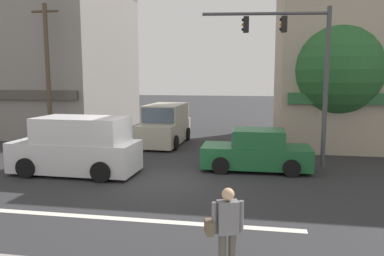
% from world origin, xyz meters
% --- Properties ---
extents(ground_plane, '(120.00, 120.00, 0.00)m').
position_xyz_m(ground_plane, '(0.00, 0.00, 0.00)').
color(ground_plane, '#2B2B2D').
extents(lane_marking_stripe, '(9.00, 0.24, 0.01)m').
position_xyz_m(lane_marking_stripe, '(0.00, -3.50, 0.00)').
color(lane_marking_stripe, silver).
rests_on(lane_marking_stripe, ground).
extents(building_left_block, '(11.08, 9.64, 9.34)m').
position_xyz_m(building_left_block, '(-11.33, 11.08, 4.67)').
color(building_left_block, gray).
rests_on(building_left_block, ground).
extents(street_tree, '(4.18, 4.18, 5.96)m').
position_xyz_m(street_tree, '(6.86, 6.25, 3.86)').
color(street_tree, '#4C3823').
rests_on(street_tree, ground).
extents(utility_pole_near_left, '(1.40, 0.22, 7.20)m').
position_xyz_m(utility_pole_near_left, '(-7.30, 5.59, 3.75)').
color(utility_pole_near_left, brown).
rests_on(utility_pole_near_left, ground).
extents(traffic_light_mast, '(4.86, 0.71, 6.20)m').
position_xyz_m(traffic_light_mast, '(4.91, 3.04, 4.18)').
color(traffic_light_mast, '#47474C').
rests_on(traffic_light_mast, ground).
extents(van_waiting_far, '(2.12, 4.64, 2.11)m').
position_xyz_m(van_waiting_far, '(-1.55, 7.15, 1.01)').
color(van_waiting_far, '#B7B29E').
rests_on(van_waiting_far, ground).
extents(sedan_approaching_near, '(4.12, 1.92, 1.58)m').
position_xyz_m(sedan_approaching_near, '(3.28, 2.20, 0.71)').
color(sedan_approaching_near, '#1E6033').
rests_on(sedan_approaching_near, ground).
extents(van_crossing_rightbound, '(4.65, 2.13, 2.11)m').
position_xyz_m(van_crossing_rightbound, '(-3.20, 0.49, 1.01)').
color(van_crossing_rightbound, silver).
rests_on(van_crossing_rightbound, ground).
extents(pedestrian_foreground_with_bag, '(0.69, 0.39, 1.67)m').
position_xyz_m(pedestrian_foreground_with_bag, '(2.81, -5.89, 0.95)').
color(pedestrian_foreground_with_bag, '#4C4742').
rests_on(pedestrian_foreground_with_bag, ground).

